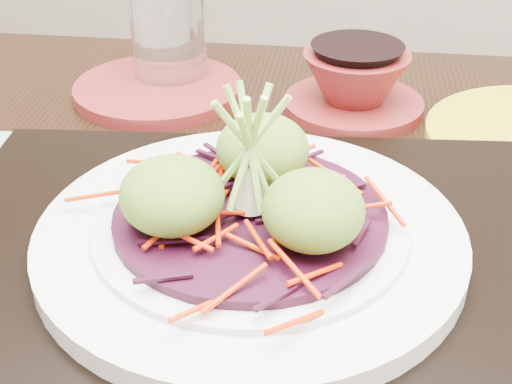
% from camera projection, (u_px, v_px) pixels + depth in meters
% --- Properties ---
extents(dining_table, '(1.24, 0.87, 0.75)m').
position_uv_depth(dining_table, '(306.00, 330.00, 0.59)').
color(dining_table, black).
rests_on(dining_table, ground).
extents(placemat, '(0.56, 0.46, 0.00)m').
position_uv_depth(placemat, '(250.00, 272.00, 0.49)').
color(placemat, gray).
rests_on(placemat, dining_table).
extents(serving_tray, '(0.48, 0.39, 0.02)m').
position_uv_depth(serving_tray, '(250.00, 258.00, 0.49)').
color(serving_tray, black).
rests_on(serving_tray, placemat).
extents(white_plate, '(0.29, 0.29, 0.02)m').
position_uv_depth(white_plate, '(250.00, 234.00, 0.48)').
color(white_plate, silver).
rests_on(white_plate, serving_tray).
extents(cabbage_bed, '(0.18, 0.18, 0.01)m').
position_uv_depth(cabbage_bed, '(250.00, 216.00, 0.47)').
color(cabbage_bed, black).
rests_on(cabbage_bed, white_plate).
extents(carrot_julienne, '(0.22, 0.22, 0.01)m').
position_uv_depth(carrot_julienne, '(250.00, 205.00, 0.46)').
color(carrot_julienne, red).
rests_on(carrot_julienne, cabbage_bed).
extents(guacamole_scoops, '(0.16, 0.14, 0.05)m').
position_uv_depth(guacamole_scoops, '(250.00, 184.00, 0.46)').
color(guacamole_scoops, olive).
rests_on(guacamole_scoops, cabbage_bed).
extents(scallion_garnish, '(0.07, 0.07, 0.10)m').
position_uv_depth(scallion_garnish, '(250.00, 153.00, 0.44)').
color(scallion_garnish, '#98C850').
rests_on(scallion_garnish, cabbage_bed).
extents(terracotta_side_plate, '(0.18, 0.18, 0.01)m').
position_uv_depth(terracotta_side_plate, '(158.00, 89.00, 0.75)').
color(terracotta_side_plate, maroon).
rests_on(terracotta_side_plate, dining_table).
extents(water_glass, '(0.08, 0.08, 0.11)m').
position_uv_depth(water_glass, '(168.00, 34.00, 0.75)').
color(water_glass, white).
rests_on(water_glass, dining_table).
extents(terracotta_bowl_set, '(0.16, 0.16, 0.06)m').
position_uv_depth(terracotta_bowl_set, '(355.00, 85.00, 0.71)').
color(terracotta_bowl_set, maroon).
rests_on(terracotta_bowl_set, dining_table).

